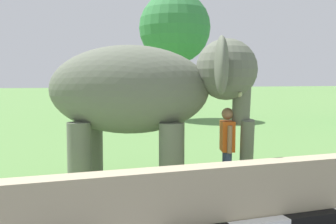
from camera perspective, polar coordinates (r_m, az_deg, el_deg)
name	(u,v)px	position (r m, az deg, el deg)	size (l,w,h in m)	color
barrier_parapet	(198,202)	(5.59, 4.37, -12.91)	(28.00, 0.36, 1.00)	tan
elephant	(147,92)	(7.54, -3.05, 2.87)	(4.04, 3.20, 2.97)	#646A59
person_handler	(227,145)	(7.69, 8.60, -4.82)	(0.35, 0.66, 1.66)	navy
tree_distant	(175,28)	(21.65, 0.99, 12.07)	(3.86, 3.86, 6.92)	brown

